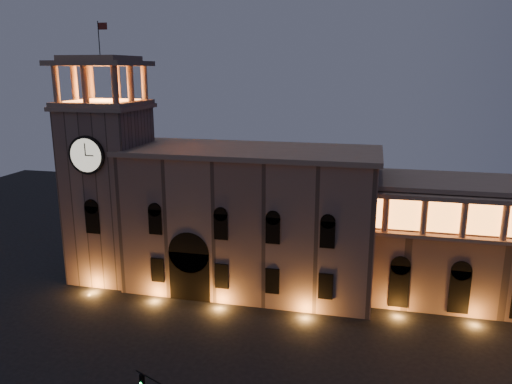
# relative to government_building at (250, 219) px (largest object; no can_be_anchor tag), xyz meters

# --- Properties ---
(government_building) EXTENTS (30.80, 12.80, 17.60)m
(government_building) POSITION_rel_government_building_xyz_m (0.00, 0.00, 0.00)
(government_building) COLOR #826255
(government_building) RESTS_ON ground
(clock_tower) EXTENTS (9.80, 9.80, 32.40)m
(clock_tower) POSITION_rel_government_building_xyz_m (-18.42, -0.95, 3.73)
(clock_tower) COLOR #826255
(clock_tower) RESTS_ON ground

